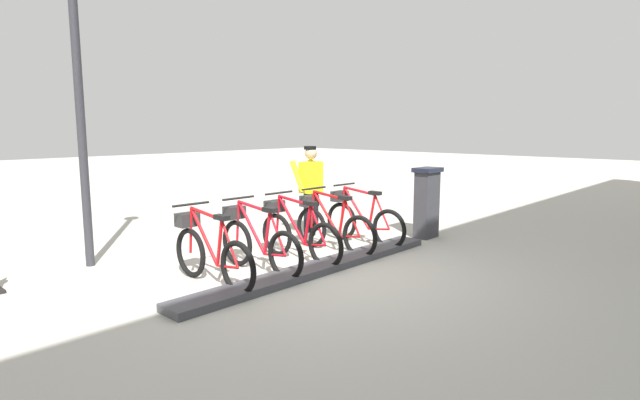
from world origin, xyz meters
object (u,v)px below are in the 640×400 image
Objects in this scene: bike_docked_4 at (209,252)px; worker_near_rack at (311,188)px; bike_docked_0 at (361,219)px; payment_kiosk at (427,201)px; bike_docked_1 at (331,226)px; bike_docked_2 at (297,233)px; lamp_post at (77,72)px; bike_docked_3 at (256,242)px.

worker_near_rack is (1.03, -2.94, 0.48)m from bike_docked_4.
bike_docked_0 is 1.15m from worker_near_rack.
payment_kiosk is 2.06m from bike_docked_1.
bike_docked_2 is 3.80m from lamp_post.
bike_docked_0 is 0.41× the size of lamp_post.
bike_docked_4 is at bearing 90.00° from bike_docked_2.
payment_kiosk is at bearing -139.58° from worker_near_rack.
bike_docked_1 is 0.41× the size of lamp_post.
lamp_post is (2.02, 2.24, 2.33)m from bike_docked_2.
bike_docked_2 is 1.56m from bike_docked_4.
payment_kiosk reaches higher than bike_docked_2.
bike_docked_3 is at bearing 80.78° from payment_kiosk.
lamp_post is (2.02, 3.80, 2.33)m from bike_docked_0.
bike_docked_1 is (0.00, 0.78, 0.00)m from bike_docked_0.
payment_kiosk reaches higher than bike_docked_4.
lamp_post is at bearing 35.88° from bike_docked_3.
lamp_post reaches higher than bike_docked_3.
worker_near_rack is at bearing -64.41° from bike_docked_3.
worker_near_rack reaches higher than bike_docked_0.
payment_kiosk is at bearing -115.74° from bike_docked_0.
bike_docked_0 is 3.12m from bike_docked_4.
bike_docked_4 is at bearing 90.00° from bike_docked_0.
bike_docked_1 and bike_docked_2 have the same top height.
worker_near_rack is (1.03, -0.60, 0.48)m from bike_docked_1.
lamp_post is (2.59, 4.98, 2.09)m from payment_kiosk.
worker_near_rack is at bearing -30.08° from bike_docked_1.
lamp_post reaches higher than payment_kiosk.
payment_kiosk is at bearing -117.44° from lamp_post.
bike_docked_2 is 1.00× the size of bike_docked_3.
bike_docked_1 is 1.04× the size of worker_near_rack.
bike_docked_0 is at bearing -117.96° from lamp_post.
bike_docked_1 is at bearing 149.92° from worker_near_rack.
bike_docked_0 is at bearing -170.07° from worker_near_rack.
bike_docked_1 is at bearing -90.00° from bike_docked_4.
payment_kiosk is 0.74× the size of bike_docked_4.
bike_docked_2 is (0.57, 2.74, -0.24)m from payment_kiosk.
bike_docked_2 is at bearing -132.01° from lamp_post.
worker_near_rack is (1.60, 1.37, 0.24)m from payment_kiosk.
bike_docked_0 is 1.56m from bike_docked_2.
bike_docked_1 is at bearing -90.00° from bike_docked_3.
worker_near_rack is (1.03, -2.16, 0.48)m from bike_docked_3.
lamp_post reaches higher than worker_near_rack.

